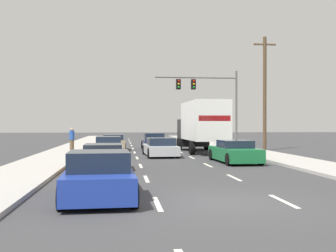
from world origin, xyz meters
TOP-DOWN VIEW (x-y plane):
  - ground_plane at (0.00, 25.00)m, footprint 140.00×140.00m
  - sidewalk_right at (6.70, 20.00)m, footprint 2.90×80.00m
  - sidewalk_left at (-6.70, 20.00)m, footprint 2.90×80.00m
  - lane_markings at (0.00, 22.48)m, footprint 3.54×57.00m
  - car_tan at (-3.31, 22.91)m, footprint 1.96×4.73m
  - car_white at (-3.47, 16.06)m, footprint 1.90×4.46m
  - car_orange at (-3.45, 8.10)m, footprint 2.04×4.20m
  - car_blue at (-3.25, 0.90)m, footprint 2.09×4.33m
  - car_navy at (-0.06, 23.14)m, footprint 1.86×4.70m
  - car_silver at (-0.15, 16.16)m, footprint 2.13×4.75m
  - box_truck at (3.18, 19.41)m, footprint 2.69×8.41m
  - car_green at (3.43, 11.24)m, footprint 2.02×4.61m
  - traffic_signal_mast at (5.13, 28.55)m, footprint 7.96×0.69m
  - utility_pole_mid at (8.61, 21.30)m, footprint 1.80×0.28m
  - pedestrian_mid_block at (-6.36, 21.20)m, footprint 0.38×0.38m

SIDE VIEW (x-z plane):
  - ground_plane at x=0.00m, z-range 0.00..0.00m
  - lane_markings at x=0.00m, z-range 0.00..0.01m
  - sidewalk_right at x=6.70m, z-range 0.00..0.14m
  - sidewalk_left at x=-6.70m, z-range 0.00..0.14m
  - car_silver at x=-0.15m, z-range -0.05..1.15m
  - car_green at x=3.43m, z-range -0.05..1.16m
  - car_orange at x=-3.45m, z-range -0.03..1.15m
  - car_tan at x=-3.31m, z-range -0.04..1.22m
  - car_blue at x=-3.25m, z-range -0.07..1.27m
  - car_white at x=-3.47m, z-range -0.05..1.26m
  - car_navy at x=-0.06m, z-range -0.07..1.29m
  - pedestrian_mid_block at x=-6.36m, z-range 0.14..1.80m
  - box_truck at x=3.18m, z-range 0.24..3.93m
  - utility_pole_mid at x=8.61m, z-range 0.14..9.12m
  - traffic_signal_mast at x=5.13m, z-range 1.66..8.86m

